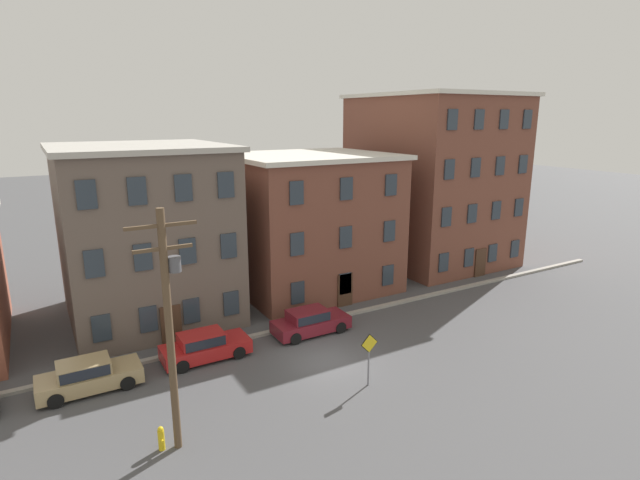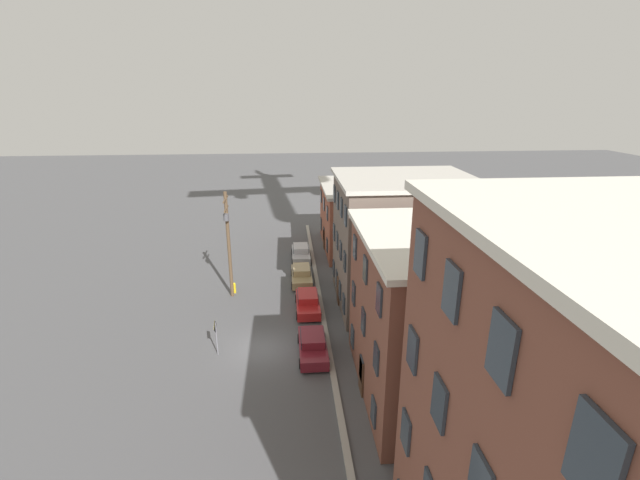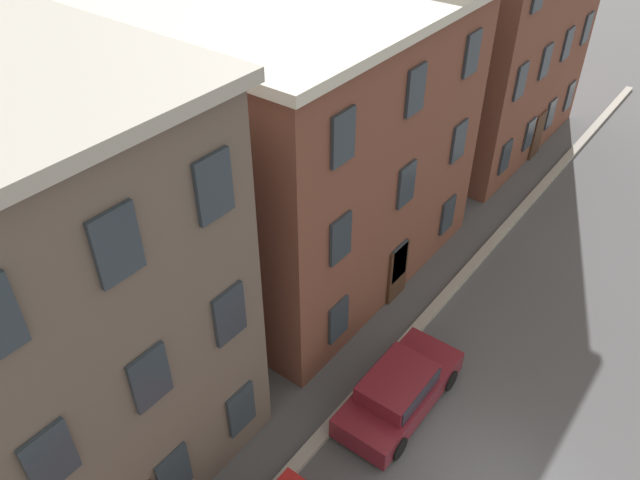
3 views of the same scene
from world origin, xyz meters
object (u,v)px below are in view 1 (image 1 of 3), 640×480
object	(u,v)px
car_tan	(88,375)
car_red	(204,345)
fire_hydrant	(161,438)
caution_sign	(369,351)
car_maroon	(310,321)
utility_pole	(170,319)

from	to	relation	value
car_tan	car_red	size ratio (longest dim) A/B	1.00
car_red	fire_hydrant	size ratio (longest dim) A/B	4.58
car_tan	caution_sign	size ratio (longest dim) A/B	1.72
car_tan	car_maroon	distance (m)	11.61
car_maroon	utility_pole	bearing A→B (deg)	-145.29
car_maroon	utility_pole	distance (m)	11.93
car_tan	utility_pole	world-z (taller)	utility_pole
caution_sign	fire_hydrant	distance (m)	9.38
car_red	caution_sign	distance (m)	8.56
car_red	caution_sign	size ratio (longest dim) A/B	1.72
caution_sign	fire_hydrant	size ratio (longest dim) A/B	2.66
utility_pole	fire_hydrant	size ratio (longest dim) A/B	9.47
car_maroon	fire_hydrant	bearing A→B (deg)	-147.54
car_maroon	caution_sign	world-z (taller)	caution_sign
car_red	fire_hydrant	bearing A→B (deg)	-120.14
car_red	car_maroon	world-z (taller)	same
caution_sign	fire_hydrant	bearing A→B (deg)	179.29
caution_sign	fire_hydrant	world-z (taller)	caution_sign
car_tan	utility_pole	bearing A→B (deg)	-67.66
utility_pole	fire_hydrant	distance (m)	4.67
car_tan	car_red	bearing A→B (deg)	2.95
car_tan	fire_hydrant	xyz separation A→B (m)	(1.86, -5.90, -0.27)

